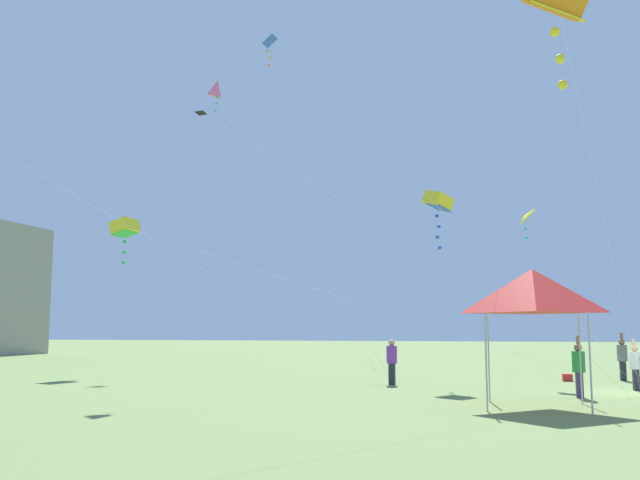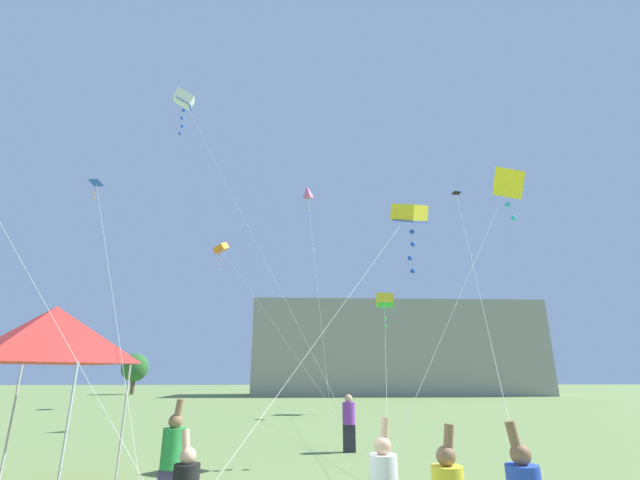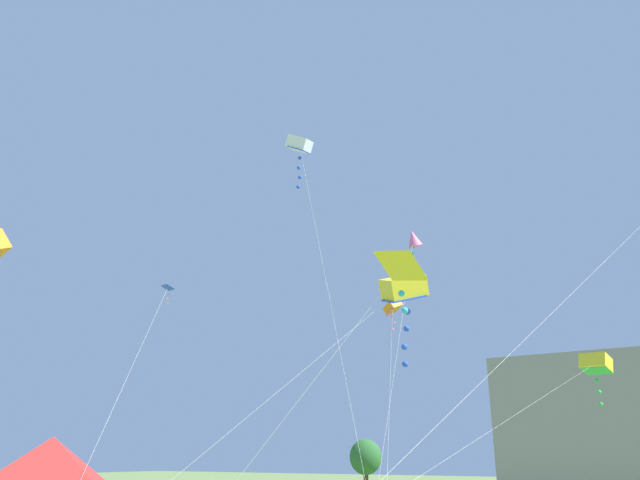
% 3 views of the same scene
% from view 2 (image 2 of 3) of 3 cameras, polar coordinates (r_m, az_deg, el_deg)
% --- Properties ---
extents(distant_building, '(36.94, 9.59, 11.67)m').
position_cam_2_polar(distant_building, '(59.30, 10.06, -14.04)').
color(distant_building, gray).
rests_on(distant_building, ground).
extents(tree_far_right, '(5.70, 5.13, 8.60)m').
position_cam_2_polar(tree_far_right, '(65.64, 25.07, -13.26)').
color(tree_far_right, brown).
rests_on(tree_far_right, ground).
extents(tree_near_right, '(3.49, 3.14, 5.26)m').
position_cam_2_polar(tree_near_right, '(65.00, -23.45, -15.35)').
color(tree_near_right, brown).
rests_on(tree_near_right, ground).
extents(festival_tent, '(3.07, 3.07, 4.07)m').
position_cam_2_polar(festival_tent, '(12.02, -32.13, -10.62)').
color(festival_tent, '#B7B7BC').
rests_on(festival_tent, ground).
extents(person_purple_shirt, '(0.44, 0.44, 1.85)m').
position_cam_2_polar(person_purple_shirt, '(16.08, 3.88, -22.89)').
color(person_purple_shirt, '#282833').
rests_on(person_purple_shirt, ground).
extents(person_green_shirt, '(0.42, 0.42, 2.07)m').
position_cam_2_polar(person_green_shirt, '(9.39, -19.11, -25.91)').
color(person_green_shirt, '#473860').
rests_on(person_green_shirt, ground).
extents(kite_white_box_0, '(12.04, 12.87, 23.04)m').
position_cam_2_polar(kite_white_box_0, '(35.18, -17.65, 17.35)').
color(kite_white_box_0, silver).
rests_on(kite_white_box_0, ground).
extents(kite_blue_delta_1, '(7.39, 10.66, 10.81)m').
position_cam_2_polar(kite_blue_delta_1, '(20.99, -27.59, 6.20)').
color(kite_blue_delta_1, silver).
rests_on(kite_blue_delta_1, ground).
extents(kite_yellow_delta_2, '(5.42, 3.69, 7.84)m').
position_cam_2_polar(kite_yellow_delta_2, '(12.59, 23.71, 6.64)').
color(kite_yellow_delta_2, silver).
rests_on(kite_yellow_delta_2, ground).
extents(kite_yellow_box_3, '(6.46, 8.62, 8.55)m').
position_cam_2_polar(kite_yellow_box_3, '(15.55, 11.85, 3.34)').
color(kite_yellow_box_3, silver).
rests_on(kite_yellow_box_3, ground).
extents(kite_pink_diamond_4, '(1.39, 7.70, 13.37)m').
position_cam_2_polar(kite_pink_diamond_4, '(25.57, -1.65, 6.36)').
color(kite_pink_diamond_4, silver).
rests_on(kite_pink_diamond_4, ground).
extents(kite_orange_box_6, '(10.20, 22.19, 13.94)m').
position_cam_2_polar(kite_orange_box_6, '(39.30, -13.06, -1.14)').
color(kite_orange_box_6, silver).
rests_on(kite_orange_box_6, ground).
extents(kite_yellow_box_7, '(5.52, 24.88, 8.23)m').
position_cam_2_polar(kite_yellow_box_7, '(32.01, 8.62, -8.01)').
color(kite_yellow_box_7, silver).
rests_on(kite_yellow_box_7, ground).
extents(kite_black_delta_8, '(8.94, 23.65, 15.76)m').
position_cam_2_polar(kite_black_delta_8, '(33.06, 17.81, 5.70)').
color(kite_black_delta_8, silver).
rests_on(kite_black_delta_8, ground).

